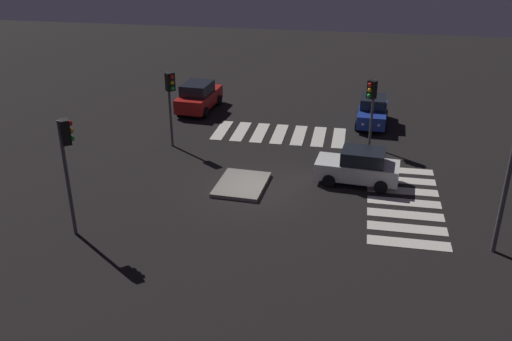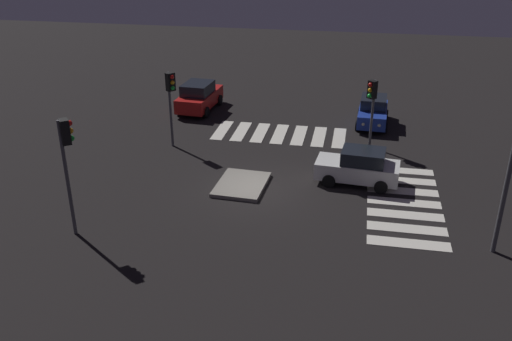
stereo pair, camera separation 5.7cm
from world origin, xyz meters
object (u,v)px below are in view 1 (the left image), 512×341
at_px(traffic_light_west, 67,149).
at_px(traffic_light_north, 170,91).
at_px(traffic_island, 242,185).
at_px(traffic_light_east, 372,97).
at_px(car_red, 199,97).
at_px(car_white, 358,167).
at_px(car_blue, 372,111).

bearing_deg(traffic_light_west, traffic_light_north, 46.08).
relative_size(traffic_island, traffic_light_east, 0.81).
bearing_deg(traffic_light_west, traffic_island, 5.03).
xyz_separation_m(traffic_island, traffic_light_east, (5.97, -5.79, 2.78)).
bearing_deg(car_red, traffic_light_west, -177.26).
height_order(traffic_light_east, traffic_light_west, traffic_light_west).
xyz_separation_m(traffic_light_east, traffic_light_north, (-1.83, 10.48, 0.29)).
bearing_deg(traffic_light_west, car_white, -7.16).
bearing_deg(traffic_island, car_white, -75.36).
height_order(traffic_island, traffic_light_west, traffic_light_west).
bearing_deg(traffic_light_east, car_white, 33.38).
relative_size(car_white, traffic_light_east, 1.06).
distance_m(traffic_island, traffic_light_north, 6.97).
bearing_deg(traffic_island, traffic_light_east, -44.13).
height_order(traffic_island, car_white, car_white).
xyz_separation_m(car_white, traffic_light_west, (-6.71, 10.87, 2.79)).
distance_m(car_red, traffic_light_east, 11.93).
bearing_deg(traffic_light_north, car_blue, 67.03).
xyz_separation_m(car_red, traffic_light_north, (-6.38, -0.38, 2.23)).
height_order(car_red, traffic_light_north, traffic_light_north).
bearing_deg(car_blue, traffic_light_west, -34.74).
bearing_deg(car_blue, traffic_light_north, -59.46).
distance_m(traffic_island, car_blue, 11.55).
distance_m(car_white, car_blue, 8.46).
relative_size(car_white, traffic_light_north, 0.97).
relative_size(traffic_island, car_white, 0.76).
xyz_separation_m(traffic_light_west, traffic_light_north, (9.46, -0.84, -0.47)).
relative_size(traffic_island, traffic_light_north, 0.74).
bearing_deg(traffic_light_east, traffic_island, -5.13).
distance_m(car_red, traffic_light_west, 16.07).
relative_size(traffic_island, car_blue, 0.78).
xyz_separation_m(car_blue, traffic_light_north, (-5.68, 10.72, 2.32)).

